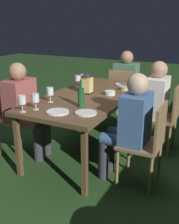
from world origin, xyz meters
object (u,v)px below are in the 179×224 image
at_px(chair_side_right_a, 166,115).
at_px(plate_c, 124,84).
at_px(wine_glass_b, 83,78).
at_px(plate_b, 58,112).
at_px(dining_table, 90,99).
at_px(green_bottle_on_table, 81,97).
at_px(wine_glass_d, 50,92).
at_px(wine_glass_c, 35,98).
at_px(bowl_olives, 110,93).
at_px(plate_a, 86,113).
at_px(lantern_centerpiece, 87,82).
at_px(person_in_blue, 129,123).
at_px(person_in_rust, 24,106).
at_px(person_in_green, 127,81).
at_px(wine_glass_e, 22,101).
at_px(wine_glass_a, 78,79).
at_px(chair_side_right_b, 147,141).
at_px(bowl_bread, 125,88).
at_px(chair_side_left_b, 13,115).
at_px(person_in_cream, 151,101).
at_px(chair_head_near, 123,93).

distance_m(chair_side_right_a, plate_c, 0.76).
distance_m(wine_glass_b, plate_c, 0.59).
relative_size(wine_glass_b, plate_b, 0.75).
distance_m(dining_table, green_bottle_on_table, 0.52).
relative_size(chair_side_right_a, wine_glass_d, 5.15).
bearing_deg(wine_glass_c, dining_table, 163.07).
xyz_separation_m(dining_table, bowl_olives, (-0.11, 0.23, 0.08)).
bearing_deg(plate_c, plate_a, 3.86).
height_order(lantern_centerpiece, wine_glass_c, lantern_centerpiece).
xyz_separation_m(wine_glass_d, plate_b, (0.27, 0.27, -0.11)).
xyz_separation_m(person_in_blue, plate_c, (-1.12, -0.47, 0.12)).
bearing_deg(person_in_rust, plate_c, 142.59).
distance_m(person_in_green, wine_glass_e, 2.32).
xyz_separation_m(wine_glass_a, wine_glass_d, (0.72, 0.05, 0.00)).
bearing_deg(wine_glass_e, wine_glass_d, 172.45).
distance_m(person_in_blue, lantern_centerpiece, 0.91).
distance_m(dining_table, person_in_green, 1.41).
xyz_separation_m(chair_side_right_b, green_bottle_on_table, (0.04, -0.72, 0.37)).
height_order(chair_side_right_a, wine_glass_b, wine_glass_b).
height_order(wine_glass_a, wine_glass_e, same).
bearing_deg(bowl_bread, dining_table, -36.11).
bearing_deg(chair_side_left_b, chair_side_right_a, 116.81).
bearing_deg(wine_glass_d, dining_table, 152.55).
height_order(person_in_blue, bowl_bread, person_in_blue).
height_order(person_in_cream, chair_side_left_b, person_in_cream).
bearing_deg(green_bottle_on_table, chair_side_left_b, -92.11).
bearing_deg(lantern_centerpiece, green_bottle_on_table, 20.26).
bearing_deg(chair_side_right_a, chair_head_near, -132.20).
bearing_deg(wine_glass_b, lantern_centerpiece, 36.73).
bearing_deg(person_in_cream, bowl_olives, -53.09).
bearing_deg(wine_glass_a, plate_a, 33.23).
xyz_separation_m(green_bottle_on_table, wine_glass_e, (0.41, -0.44, 0.01)).
bearing_deg(plate_a, wine_glass_a, -146.77).
bearing_deg(wine_glass_d, wine_glass_a, -176.00).
distance_m(chair_side_right_a, wine_glass_a, 1.23).
xyz_separation_m(person_in_green, person_in_cream, (0.97, 0.66, 0.00)).
relative_size(person_in_blue, person_in_cream, 1.00).
height_order(person_in_green, wine_glass_e, person_in_green).
bearing_deg(chair_head_near, chair_side_right_b, 27.54).
xyz_separation_m(person_in_rust, green_bottle_on_table, (0.04, 0.80, 0.22)).
relative_size(chair_side_left_b, plate_a, 4.03).
bearing_deg(chair_side_right_a, plate_b, -35.45).
bearing_deg(wine_glass_d, chair_side_right_a, 129.48).
height_order(chair_side_left_b, person_in_rust, person_in_rust).
height_order(person_in_cream, bowl_olives, person_in_cream).
height_order(wine_glass_c, plate_c, wine_glass_c).
height_order(dining_table, wine_glass_e, wine_glass_e).
bearing_deg(person_in_blue, dining_table, -123.20).
distance_m(dining_table, wine_glass_a, 0.42).
bearing_deg(wine_glass_e, plate_c, 162.47).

